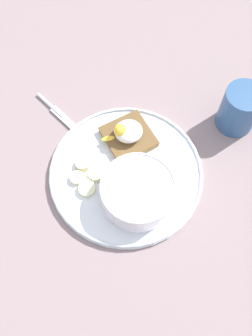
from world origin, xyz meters
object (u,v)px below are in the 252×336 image
at_px(banana_slice_front, 96,174).
at_px(banana_slice_left, 77,177).
at_px(poached_egg, 127,131).
at_px(banana_slice_right, 83,164).
at_px(knife, 55,110).
at_px(oatmeal_bowl, 138,192).
at_px(toast_slice, 129,137).
at_px(banana_slice_back, 87,189).
at_px(coffee_mug, 240,109).

bearing_deg(banana_slice_front, banana_slice_left, 1.41).
bearing_deg(poached_egg, banana_slice_front, 44.49).
relative_size(banana_slice_right, knife, 0.30).
relative_size(oatmeal_bowl, banana_slice_left, 3.92).
xyz_separation_m(poached_egg, banana_slice_right, (0.10, 0.05, -0.02)).
distance_m(oatmeal_bowl, toast_slice, 0.14).
xyz_separation_m(poached_egg, banana_slice_front, (0.07, 0.07, -0.02)).
xyz_separation_m(oatmeal_bowl, knife, (0.14, -0.23, -0.04)).
xyz_separation_m(oatmeal_bowl, banana_slice_back, (0.09, -0.03, -0.02)).
distance_m(oatmeal_bowl, coffee_mug, 0.28).
relative_size(toast_slice, banana_slice_left, 3.36).
bearing_deg(poached_egg, banana_slice_back, 46.92).
height_order(oatmeal_bowl, coffee_mug, coffee_mug).
height_order(poached_egg, banana_slice_right, poached_egg).
distance_m(toast_slice, banana_slice_right, 0.11).
relative_size(banana_slice_back, knife, 0.43).
bearing_deg(banana_slice_right, banana_slice_left, 61.83).
bearing_deg(oatmeal_bowl, knife, -58.33).
height_order(oatmeal_bowl, banana_slice_left, oatmeal_bowl).
bearing_deg(coffee_mug, oatmeal_bowl, 31.64).
height_order(oatmeal_bowl, poached_egg, oatmeal_bowl).
height_order(oatmeal_bowl, knife, oatmeal_bowl).
relative_size(banana_slice_back, coffee_mug, 0.46).
xyz_separation_m(oatmeal_bowl, coffee_mug, (-0.24, -0.15, 0.01)).
bearing_deg(banana_slice_left, poached_egg, -146.56).
height_order(poached_egg, banana_slice_front, poached_egg).
height_order(poached_egg, banana_slice_left, poached_egg).
xyz_separation_m(poached_egg, banana_slice_left, (0.11, 0.07, -0.03)).
bearing_deg(poached_egg, oatmeal_bowl, 89.50).
relative_size(poached_egg, banana_slice_right, 2.69).
height_order(oatmeal_bowl, banana_slice_back, oatmeal_bowl).
bearing_deg(banana_slice_back, poached_egg, -133.08).
height_order(banana_slice_left, knife, banana_slice_left).
xyz_separation_m(banana_slice_front, knife, (0.07, -0.17, -0.01)).
height_order(toast_slice, knife, toast_slice).
distance_m(oatmeal_bowl, banana_slice_back, 0.10).
height_order(oatmeal_bowl, banana_slice_right, oatmeal_bowl).
bearing_deg(banana_slice_right, toast_slice, -154.62).
xyz_separation_m(oatmeal_bowl, poached_egg, (-0.00, -0.13, 0.00)).
height_order(toast_slice, banana_slice_front, same).
bearing_deg(coffee_mug, poached_egg, 2.90).
height_order(banana_slice_back, coffee_mug, coffee_mug).
bearing_deg(oatmeal_bowl, banana_slice_right, -41.67).
height_order(toast_slice, coffee_mug, coffee_mug).
bearing_deg(oatmeal_bowl, banana_slice_front, -39.55).
xyz_separation_m(oatmeal_bowl, banana_slice_right, (0.10, -0.09, -0.02)).
xyz_separation_m(banana_slice_front, coffee_mug, (-0.31, -0.09, 0.03)).
height_order(toast_slice, banana_slice_left, toast_slice).
relative_size(coffee_mug, knife, 0.94).
distance_m(banana_slice_right, coffee_mug, 0.34).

